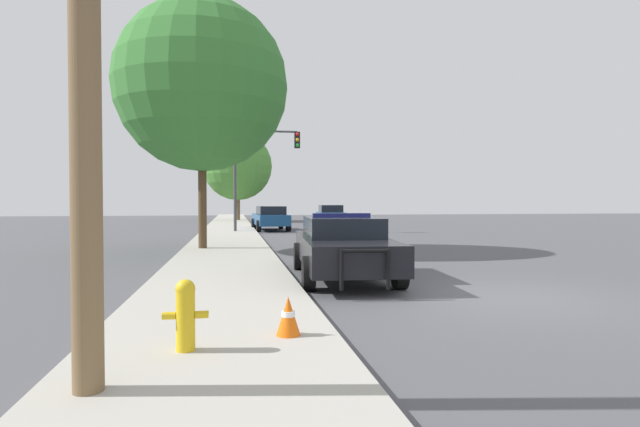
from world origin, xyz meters
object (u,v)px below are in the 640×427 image
Objects in this scene: traffic_light at (260,159)px; tree_sidewalk_near at (202,86)px; car_background_midblock at (270,218)px; tree_sidewalk_far at (238,166)px; traffic_cone at (288,316)px; car_background_oncoming at (331,215)px; fire_hydrant at (186,313)px; police_car at (343,245)px.

traffic_light is 10.31m from tree_sidewalk_near.
tree_sidewalk_far reaches higher than car_background_midblock.
car_background_oncoming is at bearing 77.79° from traffic_cone.
traffic_cone is at bearing -92.21° from traffic_light.
car_background_midblock is at bearing -82.48° from tree_sidewalk_far.
car_background_midblock reaches higher than fire_hydrant.
car_background_midblock is 13.73m from tree_sidewalk_near.
car_background_oncoming reaches higher than fire_hydrant.
traffic_light reaches higher than police_car.
tree_sidewalk_far is 16.20× the size of traffic_cone.
traffic_light reaches higher than fire_hydrant.
tree_sidewalk_far is (-6.31, 9.79, 4.04)m from car_background_oncoming.
police_car reaches higher than fire_hydrant.
traffic_cone is at bearing -89.64° from tree_sidewalk_far.
car_background_midblock is 24.17m from traffic_cone.
car_background_oncoming is at bearing 37.82° from car_background_midblock.
police_car is 16.81m from traffic_light.
tree_sidewalk_far is (-2.05, 32.68, 4.07)m from police_car.
tree_sidewalk_far is at bearing 90.36° from traffic_cone.
fire_hydrant is 0.14× the size of traffic_light.
car_background_oncoming is at bearing 50.90° from traffic_light.
car_background_midblock is (-0.24, 18.96, 0.02)m from police_car.
traffic_cone is (1.17, 0.43, -0.18)m from fire_hydrant.
car_background_oncoming is at bearing -96.57° from police_car.
tree_sidewalk_near is at bearing 68.72° from car_background_oncoming.
tree_sidewalk_far is (-1.07, 16.24, 0.74)m from traffic_light.
traffic_cone is (-1.58, -24.11, -0.40)m from car_background_midblock.
traffic_cone is at bearing 81.98° from car_background_oncoming.
traffic_cone is (-0.83, -21.60, -3.70)m from traffic_light.
traffic_light reaches higher than car_background_midblock.
car_background_oncoming is at bearing 75.74° from fire_hydrant.
police_car is 1.23× the size of car_background_oncoming.
police_car is 8.98m from tree_sidewalk_near.
traffic_light is 0.73× the size of tree_sidewalk_far.
tree_sidewalk_near is at bearing 98.20° from traffic_cone.
tree_sidewalk_far reaches higher than car_background_oncoming.
traffic_light is at bearing 84.82° from fire_hydrant.
car_background_midblock is at bearing 83.62° from fire_hydrant.
tree_sidewalk_near is at bearing 92.48° from fire_hydrant.
traffic_light is at bearing 87.79° from traffic_cone.
car_background_midblock is at bearing 73.50° from traffic_light.
fire_hydrant is (-2.98, -5.58, -0.21)m from police_car.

